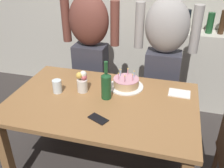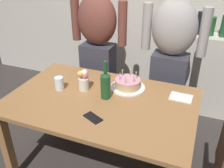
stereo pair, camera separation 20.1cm
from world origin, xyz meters
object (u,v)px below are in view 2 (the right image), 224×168
at_px(person_man_bearded, 98,49).
at_px(napkin_stack, 181,97).
at_px(water_glass_near, 59,83).
at_px(person_woman_cardigan, 171,59).
at_px(wine_bottle, 106,84).
at_px(cell_phone, 93,118).
at_px(birthday_cake, 128,84).
at_px(flower_vase, 83,80).

bearing_deg(person_man_bearded, napkin_stack, 154.23).
height_order(water_glass_near, person_woman_cardigan, person_woman_cardigan).
xyz_separation_m(wine_bottle, cell_phone, (0.02, -0.29, -0.12)).
bearing_deg(wine_bottle, water_glass_near, -177.37).
bearing_deg(person_woman_cardigan, wine_bottle, 59.77).
bearing_deg(wine_bottle, cell_phone, -85.26).
bearing_deg(water_glass_near, birthday_cake, 23.46).
xyz_separation_m(birthday_cake, person_woman_cardigan, (0.28, 0.46, 0.10)).
bearing_deg(wine_bottle, person_man_bearded, 118.95).
bearing_deg(napkin_stack, cell_phone, -136.88).
bearing_deg(water_glass_near, flower_vase, 19.15).
bearing_deg(water_glass_near, person_man_bearded, 86.01).
bearing_deg(person_woman_cardigan, person_man_bearded, 0.00).
xyz_separation_m(person_man_bearded, person_woman_cardigan, (0.76, 0.00, 0.00)).
relative_size(birthday_cake, wine_bottle, 0.95).
bearing_deg(birthday_cake, person_woman_cardigan, 58.98).
bearing_deg(cell_phone, water_glass_near, 173.87).
bearing_deg(water_glass_near, cell_phone, -31.59).
height_order(birthday_cake, person_man_bearded, person_man_bearded).
bearing_deg(flower_vase, person_woman_cardigan, 45.41).
relative_size(birthday_cake, person_man_bearded, 0.18).
relative_size(person_man_bearded, person_woman_cardigan, 1.00).
height_order(birthday_cake, cell_phone, birthday_cake).
height_order(water_glass_near, napkin_stack, water_glass_near).
relative_size(flower_vase, person_woman_cardigan, 0.11).
xyz_separation_m(wine_bottle, flower_vase, (-0.22, 0.05, -0.03)).
bearing_deg(water_glass_near, wine_bottle, 2.63).
xyz_separation_m(birthday_cake, person_man_bearded, (-0.49, 0.46, 0.10)).
relative_size(birthday_cake, napkin_stack, 1.72).
relative_size(water_glass_near, person_man_bearded, 0.07).
distance_m(napkin_stack, flower_vase, 0.82).
distance_m(cell_phone, flower_vase, 0.43).
distance_m(water_glass_near, napkin_stack, 1.02).
bearing_deg(person_man_bearded, water_glass_near, 86.01).
height_order(cell_phone, flower_vase, flower_vase).
height_order(person_man_bearded, person_woman_cardigan, same).
height_order(water_glass_near, person_man_bearded, person_man_bearded).
relative_size(birthday_cake, water_glass_near, 2.70).
bearing_deg(cell_phone, person_man_bearded, 137.78).
distance_m(birthday_cake, wine_bottle, 0.26).
bearing_deg(wine_bottle, napkin_stack, 20.94).
height_order(water_glass_near, cell_phone, water_glass_near).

